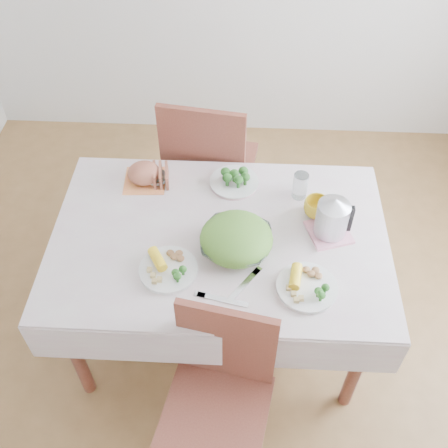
{
  "coord_description": "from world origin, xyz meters",
  "views": [
    {
      "loc": [
        0.1,
        -1.53,
        2.52
      ],
      "look_at": [
        0.02,
        0.02,
        0.82
      ],
      "focal_mm": 42.0,
      "sensor_mm": 36.0,
      "label": 1
    }
  ],
  "objects_px": {
    "dining_table": "(220,287)",
    "electric_kettle": "(333,215)",
    "dinner_plate_left": "(168,270)",
    "salad_bowl": "(236,243)",
    "yellow_mug": "(316,208)",
    "dinner_plate_right": "(307,287)",
    "chair_near": "(215,412)",
    "chair_far": "(212,171)"
  },
  "relations": [
    {
      "from": "chair_near",
      "to": "electric_kettle",
      "type": "height_order",
      "value": "electric_kettle"
    },
    {
      "from": "yellow_mug",
      "to": "electric_kettle",
      "type": "xyz_separation_m",
      "value": [
        0.05,
        -0.11,
        0.07
      ]
    },
    {
      "from": "chair_near",
      "to": "dinner_plate_left",
      "type": "relative_size",
      "value": 3.7
    },
    {
      "from": "dinner_plate_left",
      "to": "electric_kettle",
      "type": "distance_m",
      "value": 0.74
    },
    {
      "from": "salad_bowl",
      "to": "electric_kettle",
      "type": "distance_m",
      "value": 0.43
    },
    {
      "from": "salad_bowl",
      "to": "dinner_plate_right",
      "type": "distance_m",
      "value": 0.36
    },
    {
      "from": "dining_table",
      "to": "electric_kettle",
      "type": "bearing_deg",
      "value": 4.71
    },
    {
      "from": "salad_bowl",
      "to": "yellow_mug",
      "type": "height_order",
      "value": "yellow_mug"
    },
    {
      "from": "dinner_plate_right",
      "to": "yellow_mug",
      "type": "xyz_separation_m",
      "value": [
        0.06,
        0.42,
        0.04
      ]
    },
    {
      "from": "chair_far",
      "to": "dinner_plate_right",
      "type": "bearing_deg",
      "value": 122.68
    },
    {
      "from": "chair_near",
      "to": "salad_bowl",
      "type": "xyz_separation_m",
      "value": [
        0.06,
        0.61,
        0.33
      ]
    },
    {
      "from": "yellow_mug",
      "to": "electric_kettle",
      "type": "distance_m",
      "value": 0.15
    },
    {
      "from": "salad_bowl",
      "to": "dinner_plate_left",
      "type": "xyz_separation_m",
      "value": [
        -0.28,
        -0.14,
        -0.03
      ]
    },
    {
      "from": "chair_near",
      "to": "dining_table",
      "type": "bearing_deg",
      "value": 102.81
    },
    {
      "from": "electric_kettle",
      "to": "dinner_plate_right",
      "type": "bearing_deg",
      "value": -93.5
    },
    {
      "from": "chair_far",
      "to": "dinner_plate_right",
      "type": "height_order",
      "value": "chair_far"
    },
    {
      "from": "chair_near",
      "to": "chair_far",
      "type": "distance_m",
      "value": 1.44
    },
    {
      "from": "dinner_plate_left",
      "to": "dinner_plate_right",
      "type": "bearing_deg",
      "value": -6.17
    },
    {
      "from": "yellow_mug",
      "to": "dinner_plate_right",
      "type": "bearing_deg",
      "value": -98.38
    },
    {
      "from": "chair_near",
      "to": "chair_far",
      "type": "xyz_separation_m",
      "value": [
        -0.11,
        1.44,
        -0.0
      ]
    },
    {
      "from": "dinner_plate_left",
      "to": "salad_bowl",
      "type": "bearing_deg",
      "value": 26.66
    },
    {
      "from": "salad_bowl",
      "to": "dinner_plate_right",
      "type": "height_order",
      "value": "salad_bowl"
    },
    {
      "from": "yellow_mug",
      "to": "electric_kettle",
      "type": "bearing_deg",
      "value": -64.63
    },
    {
      "from": "chair_near",
      "to": "salad_bowl",
      "type": "bearing_deg",
      "value": 95.75
    },
    {
      "from": "salad_bowl",
      "to": "dinner_plate_right",
      "type": "bearing_deg",
      "value": -34.43
    },
    {
      "from": "yellow_mug",
      "to": "electric_kettle",
      "type": "relative_size",
      "value": 0.59
    },
    {
      "from": "chair_far",
      "to": "dinner_plate_right",
      "type": "xyz_separation_m",
      "value": [
        0.46,
        -1.03,
        0.31
      ]
    },
    {
      "from": "salad_bowl",
      "to": "electric_kettle",
      "type": "xyz_separation_m",
      "value": [
        0.41,
        0.11,
        0.08
      ]
    },
    {
      "from": "dinner_plate_right",
      "to": "electric_kettle",
      "type": "bearing_deg",
      "value": 69.53
    },
    {
      "from": "chair_near",
      "to": "salad_bowl",
      "type": "relative_size",
      "value": 3.1
    },
    {
      "from": "dining_table",
      "to": "salad_bowl",
      "type": "xyz_separation_m",
      "value": [
        0.08,
        -0.07,
        0.42
      ]
    },
    {
      "from": "chair_far",
      "to": "salad_bowl",
      "type": "height_order",
      "value": "chair_far"
    },
    {
      "from": "yellow_mug",
      "to": "dining_table",
      "type": "bearing_deg",
      "value": -160.64
    },
    {
      "from": "chair_far",
      "to": "electric_kettle",
      "type": "xyz_separation_m",
      "value": [
        0.58,
        -0.72,
        0.42
      ]
    },
    {
      "from": "yellow_mug",
      "to": "chair_near",
      "type": "bearing_deg",
      "value": -116.51
    },
    {
      "from": "dining_table",
      "to": "yellow_mug",
      "type": "distance_m",
      "value": 0.63
    },
    {
      "from": "dinner_plate_right",
      "to": "yellow_mug",
      "type": "distance_m",
      "value": 0.43
    },
    {
      "from": "dining_table",
      "to": "chair_near",
      "type": "distance_m",
      "value": 0.68
    },
    {
      "from": "dining_table",
      "to": "chair_near",
      "type": "bearing_deg",
      "value": -88.29
    },
    {
      "from": "dining_table",
      "to": "chair_far",
      "type": "bearing_deg",
      "value": 96.6
    },
    {
      "from": "salad_bowl",
      "to": "dinner_plate_left",
      "type": "height_order",
      "value": "salad_bowl"
    },
    {
      "from": "electric_kettle",
      "to": "yellow_mug",
      "type": "bearing_deg",
      "value": 132.34
    }
  ]
}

